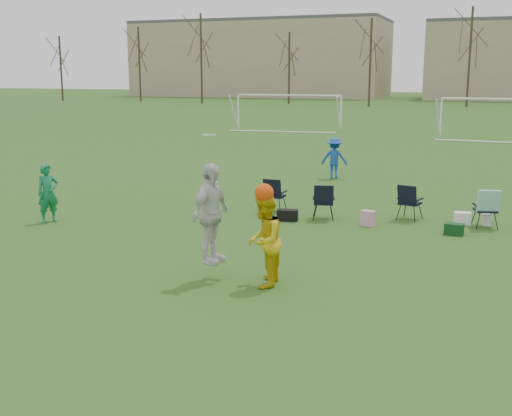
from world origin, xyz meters
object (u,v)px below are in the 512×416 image
at_px(fielder_green_near, 48,193).
at_px(goal_left, 289,102).
at_px(center_contest, 237,226).
at_px(goal_mid, 505,107).
at_px(fielder_blue, 334,158).

relative_size(fielder_green_near, goal_left, 0.21).
relative_size(fielder_green_near, center_contest, 0.56).
bearing_deg(goal_mid, center_contest, -94.93).
xyz_separation_m(fielder_green_near, fielder_blue, (5.35, 9.74, -0.01)).
bearing_deg(goal_left, goal_mid, -13.13).
xyz_separation_m(fielder_green_near, goal_left, (-2.68, 29.13, 1.14)).
bearing_deg(goal_mid, goal_left, 175.87).
relative_size(center_contest, goal_mid, 0.38).
bearing_deg(fielder_green_near, goal_mid, 10.17).
distance_m(fielder_green_near, goal_left, 29.28).
distance_m(center_contest, goal_left, 33.38).
xyz_separation_m(goal_left, goal_mid, (14.00, -2.00, 0.00)).
relative_size(center_contest, goal_left, 0.38).
relative_size(fielder_blue, center_contest, 0.55).
bearing_deg(center_contest, fielder_green_near, 156.15).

